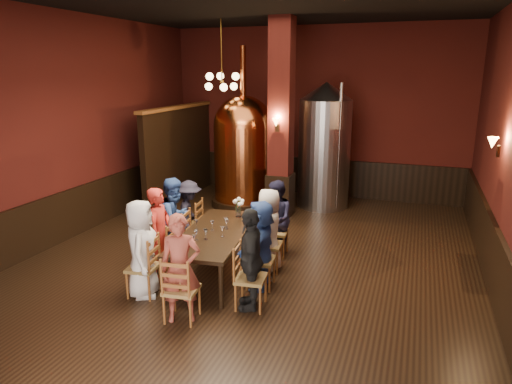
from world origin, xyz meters
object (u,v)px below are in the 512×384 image
(person_2, at_px, (176,220))
(steel_vessel, at_px, (324,146))
(rose_vase, at_px, (238,204))
(person_0, at_px, (141,249))
(copper_kettle, at_px, (244,150))
(dining_table, at_px, (216,235))
(person_1, at_px, (160,233))

(person_2, distance_m, steel_vessel, 4.74)
(steel_vessel, relative_size, rose_vase, 8.50)
(person_0, height_order, copper_kettle, copper_kettle)
(rose_vase, bearing_deg, steel_vessel, 77.28)
(dining_table, distance_m, person_1, 0.92)
(person_0, relative_size, person_2, 0.98)
(person_0, xyz_separation_m, person_2, (-0.16, 1.32, 0.02))
(person_1, relative_size, copper_kettle, 0.39)
(dining_table, height_order, copper_kettle, copper_kettle)
(dining_table, bearing_deg, person_1, -158.78)
(dining_table, xyz_separation_m, rose_vase, (0.07, 0.87, 0.30))
(dining_table, xyz_separation_m, person_1, (-0.81, -0.43, 0.08))
(person_1, distance_m, steel_vessel, 5.32)
(person_0, height_order, person_1, person_1)
(dining_table, relative_size, steel_vessel, 0.81)
(person_1, distance_m, copper_kettle, 4.46)
(person_1, bearing_deg, rose_vase, -37.95)
(person_0, height_order, steel_vessel, steel_vessel)
(dining_table, relative_size, person_0, 1.64)
(copper_kettle, bearing_deg, steel_vessel, 16.83)
(person_2, bearing_deg, person_0, -166.77)
(steel_vessel, bearing_deg, rose_vase, -102.72)
(rose_vase, bearing_deg, copper_kettle, 109.44)
(person_1, height_order, steel_vessel, steel_vessel)
(person_1, relative_size, person_2, 0.99)
(person_2, bearing_deg, steel_vessel, -15.91)
(person_2, bearing_deg, rose_vase, -49.40)
(person_0, bearing_deg, copper_kettle, -20.32)
(copper_kettle, distance_m, steel_vessel, 2.02)
(copper_kettle, xyz_separation_m, steel_vessel, (1.93, 0.58, 0.12))
(person_1, xyz_separation_m, person_2, (-0.08, 0.66, 0.01))
(person_0, bearing_deg, rose_vase, -45.72)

